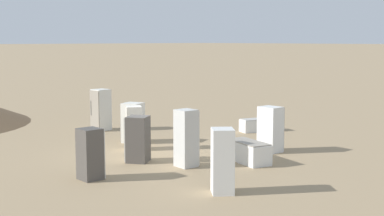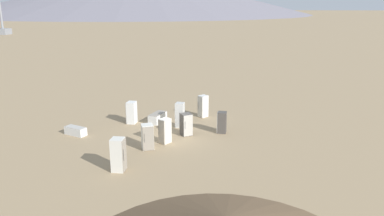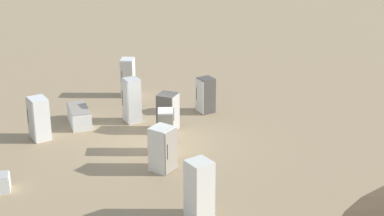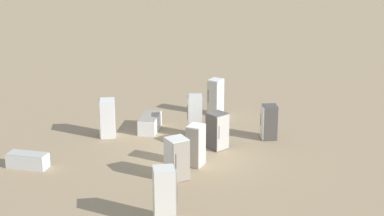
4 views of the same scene
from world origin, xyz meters
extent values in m
plane|color=#9E8460|center=(0.00, 0.00, 0.00)|extent=(1000.00, 1000.00, 0.00)
cube|color=silver|center=(-0.39, -2.16, 0.96)|extent=(0.65, 0.67, 1.93)
cube|color=silver|center=(-0.07, -2.19, 0.96)|extent=(0.09, 0.60, 1.85)
cylinder|color=#2D2D2D|center=(-0.06, -2.41, 1.06)|extent=(0.02, 0.02, 0.67)
cube|color=white|center=(1.61, -3.18, 0.35)|extent=(1.23, 1.91, 0.69)
cube|color=gray|center=(1.61, -3.18, 0.71)|extent=(1.18, 1.83, 0.04)
cube|color=white|center=(-1.81, -5.15, 0.91)|extent=(0.88, 0.89, 1.81)
cube|color=beige|center=(-1.58, -4.87, 0.91)|extent=(0.47, 0.39, 1.74)
cylinder|color=#2D2D2D|center=(-1.40, -4.98, 1.00)|extent=(0.02, 0.02, 0.63)
cube|color=#4C4742|center=(-3.63, -1.35, 0.78)|extent=(0.64, 0.67, 1.57)
cube|color=silver|center=(-3.30, -1.37, 0.78)|extent=(0.06, 0.62, 1.51)
cylinder|color=#2D2D2D|center=(-3.28, -1.59, 0.86)|extent=(0.02, 0.02, 0.55)
cube|color=beige|center=(0.04, 1.24, 0.85)|extent=(0.85, 0.89, 1.70)
cube|color=gray|center=(0.24, 1.55, 0.85)|extent=(0.49, 0.33, 1.63)
cylinder|color=#2D2D2D|center=(0.42, 1.47, 0.94)|extent=(0.02, 0.02, 0.60)
cube|color=white|center=(3.54, -2.63, 0.86)|extent=(0.68, 0.82, 1.73)
cube|color=#BCB7AD|center=(3.89, -2.64, 0.86)|extent=(0.07, 0.76, 1.66)
cylinder|color=#2D2D2D|center=(3.91, -2.92, 0.95)|extent=(0.02, 0.02, 0.60)
cube|color=silver|center=(1.73, 5.93, 0.96)|extent=(0.70, 0.73, 1.93)
cube|color=gray|center=(1.36, 5.92, 0.96)|extent=(0.05, 0.69, 1.85)
cylinder|color=#2D2D2D|center=(1.33, 6.17, 1.06)|extent=(0.02, 0.02, 0.68)
cube|color=silver|center=(0.94, 2.46, 0.82)|extent=(0.96, 0.96, 1.65)
cube|color=gray|center=(0.80, 2.82, 0.82)|extent=(0.67, 0.31, 1.58)
cylinder|color=#2D2D2D|center=(1.02, 2.95, 0.91)|extent=(0.02, 0.02, 0.58)
cube|color=#4C4742|center=(-1.11, -0.49, 0.80)|extent=(0.99, 0.98, 1.60)
cube|color=#BCB7AD|center=(-1.31, -0.19, 0.80)|extent=(0.60, 0.42, 1.54)
cylinder|color=#2D2D2D|center=(-1.12, -0.02, 0.88)|extent=(0.02, 0.02, 0.56)
camera|label=1|loc=(-12.38, -14.96, 4.22)|focal=50.00mm
camera|label=2|loc=(-5.13, 24.57, 9.15)|focal=35.00mm
camera|label=3|loc=(11.62, 20.28, 10.36)|focal=60.00mm
camera|label=4|loc=(3.26, 25.05, 10.13)|focal=60.00mm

